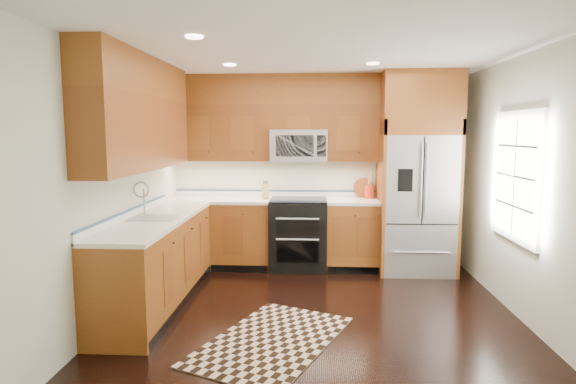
# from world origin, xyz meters

# --- Properties ---
(ground) EXTENTS (4.00, 4.00, 0.00)m
(ground) POSITION_xyz_m (0.00, 0.00, 0.00)
(ground) COLOR black
(ground) RESTS_ON ground
(wall_back) EXTENTS (4.00, 0.02, 2.60)m
(wall_back) POSITION_xyz_m (0.00, 2.00, 1.30)
(wall_back) COLOR beige
(wall_back) RESTS_ON ground
(wall_left) EXTENTS (0.02, 4.00, 2.60)m
(wall_left) POSITION_xyz_m (-2.00, 0.00, 1.30)
(wall_left) COLOR beige
(wall_left) RESTS_ON ground
(wall_right) EXTENTS (0.02, 4.00, 2.60)m
(wall_right) POSITION_xyz_m (2.00, 0.00, 1.30)
(wall_right) COLOR beige
(wall_right) RESTS_ON ground
(window) EXTENTS (0.04, 1.10, 1.30)m
(window) POSITION_xyz_m (1.98, 0.20, 1.40)
(window) COLOR white
(window) RESTS_ON ground
(base_cabinets) EXTENTS (2.85, 3.00, 0.90)m
(base_cabinets) POSITION_xyz_m (-1.23, 0.90, 0.45)
(base_cabinets) COLOR brown
(base_cabinets) RESTS_ON ground
(countertop) EXTENTS (2.86, 3.01, 0.04)m
(countertop) POSITION_xyz_m (-1.09, 1.01, 0.92)
(countertop) COLOR white
(countertop) RESTS_ON base_cabinets
(upper_cabinets) EXTENTS (2.85, 3.00, 1.15)m
(upper_cabinets) POSITION_xyz_m (-1.15, 1.09, 2.02)
(upper_cabinets) COLOR brown
(upper_cabinets) RESTS_ON ground
(range) EXTENTS (0.76, 0.67, 0.95)m
(range) POSITION_xyz_m (-0.25, 1.67, 0.47)
(range) COLOR black
(range) RESTS_ON ground
(microwave) EXTENTS (0.76, 0.40, 0.42)m
(microwave) POSITION_xyz_m (-0.25, 1.80, 1.66)
(microwave) COLOR #B2B2B7
(microwave) RESTS_ON ground
(refrigerator) EXTENTS (0.98, 0.75, 2.60)m
(refrigerator) POSITION_xyz_m (1.30, 1.63, 1.30)
(refrigerator) COLOR #B2B2B7
(refrigerator) RESTS_ON ground
(sink_faucet) EXTENTS (0.54, 0.44, 0.37)m
(sink_faucet) POSITION_xyz_m (-1.73, 0.23, 0.99)
(sink_faucet) COLOR #B2B2B7
(sink_faucet) RESTS_ON countertop
(rug) EXTENTS (1.50, 1.83, 0.01)m
(rug) POSITION_xyz_m (-0.40, -0.66, 0.01)
(rug) COLOR black
(rug) RESTS_ON ground
(knife_block) EXTENTS (0.09, 0.13, 0.25)m
(knife_block) POSITION_xyz_m (-0.70, 1.73, 1.04)
(knife_block) COLOR tan
(knife_block) RESTS_ON countertop
(utensil_crock) EXTENTS (0.16, 0.16, 0.37)m
(utensil_crock) POSITION_xyz_m (0.71, 1.85, 1.07)
(utensil_crock) COLOR #B92F16
(utensil_crock) RESTS_ON countertop
(cutting_board) EXTENTS (0.32, 0.32, 0.02)m
(cutting_board) POSITION_xyz_m (0.64, 1.94, 0.95)
(cutting_board) COLOR brown
(cutting_board) RESTS_ON countertop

